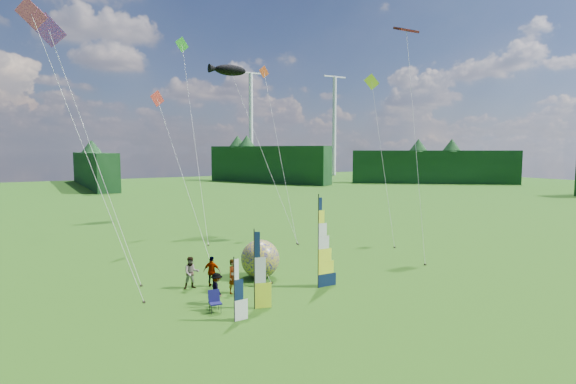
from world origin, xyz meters
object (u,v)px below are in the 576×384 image
camp_chair (215,302)px  bol_inflatable (260,259)px  kite_whale (261,139)px  spectator_a (233,276)px  spectator_c (217,289)px  feather_banner_main (318,243)px  spectator_d (212,272)px  side_banner_left (254,271)px  side_banner_far (234,291)px  spectator_b (191,273)px

camp_chair → bol_inflatable: bearing=49.8°
camp_chair → kite_whale: 22.19m
spectator_a → spectator_c: bearing=-160.1°
feather_banner_main → spectator_c: 6.21m
feather_banner_main → bol_inflatable: feather_banner_main is taller
spectator_d → side_banner_left: bearing=137.6°
spectator_c → kite_whale: size_ratio=0.09×
bol_inflatable → spectator_a: size_ratio=1.26×
feather_banner_main → side_banner_far: size_ratio=1.78×
side_banner_left → spectator_b: 5.11m
feather_banner_main → spectator_d: (-5.06, 3.34, -1.71)m
side_banner_far → kite_whale: 22.96m
feather_banner_main → side_banner_far: feather_banner_main is taller
side_banner_far → kite_whale: (11.10, 18.70, 7.37)m
bol_inflatable → spectator_a: 3.23m
side_banner_far → spectator_c: (0.20, 2.62, -0.64)m
spectator_a → spectator_d: size_ratio=1.07×
spectator_a → kite_whale: 19.33m
side_banner_far → spectator_a: size_ratio=1.55×
side_banner_left → spectator_a: 2.94m
side_banner_far → spectator_a: 4.17m
bol_inflatable → spectator_c: 5.09m
camp_chair → kite_whale: size_ratio=0.06×
spectator_b → kite_whale: 18.82m
spectator_a → spectator_b: spectator_a is taller
feather_banner_main → spectator_c: feather_banner_main is taller
spectator_a → camp_chair: 2.99m
spectator_b → spectator_d: 1.16m
spectator_c → bol_inflatable: bearing=-49.6°
side_banner_left → camp_chair: bearing=-178.6°
spectator_a → spectator_d: spectator_a is taller
side_banner_far → camp_chair: size_ratio=2.74×
bol_inflatable → spectator_b: 4.32m
side_banner_far → spectator_a: (1.64, 3.80, -0.51)m
feather_banner_main → kite_whale: bearing=75.1°
camp_chair → kite_whale: (11.40, 17.13, 8.30)m
spectator_d → side_banner_far: bearing=120.8°
bol_inflatable → feather_banner_main: bearing=-61.6°
bol_inflatable → spectator_c: bearing=-143.0°
kite_whale → spectator_d: bearing=-129.1°
spectator_a → kite_whale: (9.45, 14.91, 7.89)m
feather_banner_main → spectator_b: bearing=151.8°
spectator_c → camp_chair: bearing=157.4°
side_banner_left → side_banner_far: 1.91m
bol_inflatable → kite_whale: bearing=62.3°
side_banner_left → spectator_b: bearing=126.5°
spectator_b → spectator_d: spectator_b is taller
feather_banner_main → camp_chair: feather_banner_main is taller
spectator_b → camp_chair: size_ratio=1.72×
side_banner_left → spectator_c: side_banner_left is taller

